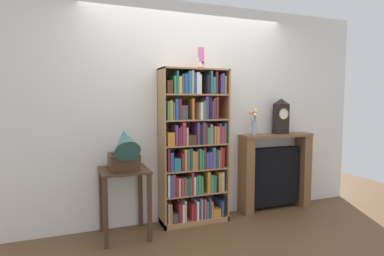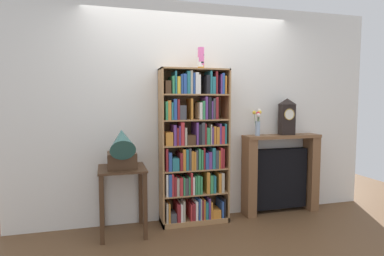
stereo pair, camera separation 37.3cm
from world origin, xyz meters
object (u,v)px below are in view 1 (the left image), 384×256
Objects in this scene: bookshelf at (194,150)px; side_table_left at (124,187)px; cup_stack at (201,58)px; fireplace_mantel at (275,172)px; flower_vase at (254,120)px; mantel_clock at (281,116)px; gramophone at (125,150)px.

side_table_left is (-0.84, -0.10, -0.33)m from bookshelf.
fireplace_mantel is (1.12, 0.09, -1.45)m from cup_stack.
bookshelf is at bearing -177.81° from flower_vase.
side_table_left is 2.22m from mantel_clock.
fireplace_mantel is at bearing 4.65° from cup_stack.
cup_stack reaches higher than side_table_left.
cup_stack is at bearing -174.87° from flower_vase.
mantel_clock is at bearing 1.47° from bookshelf.
bookshelf is 1.79× the size of fireplace_mantel.
cup_stack is 1.07m from flower_vase.
cup_stack is 1.36m from gramophone.
fireplace_mantel is at bearing 161.61° from mantel_clock.
gramophone is at bearing -167.92° from bookshelf.
gramophone is (-0.91, -0.14, -0.99)m from cup_stack.
cup_stack reaches higher than fireplace_mantel.
bookshelf reaches higher than gramophone.
gramophone reaches higher than fireplace_mantel.
flower_vase is at bearing 5.13° from cup_stack.
bookshelf is 0.91m from side_table_left.
bookshelf is at bearing 6.96° from side_table_left.
side_table_left is 1.41× the size of gramophone.
bookshelf is 5.39× the size of flower_vase.
flower_vase reaches higher than gramophone.
cup_stack is (0.08, -0.04, 1.07)m from bookshelf.
bookshelf is 0.91m from flower_vase.
bookshelf is at bearing 12.08° from gramophone.
cup_stack is 1.68m from side_table_left.
gramophone is (-0.84, -0.18, 0.08)m from bookshelf.
fireplace_mantel is at bearing 4.40° from side_table_left.
fireplace_mantel reaches higher than side_table_left.
bookshelf is 3.51× the size of gramophone.
mantel_clock reaches higher than gramophone.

